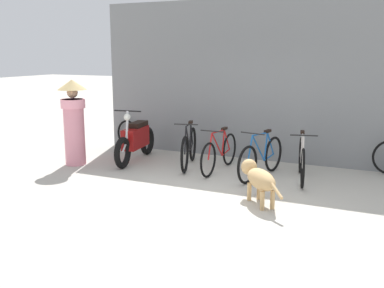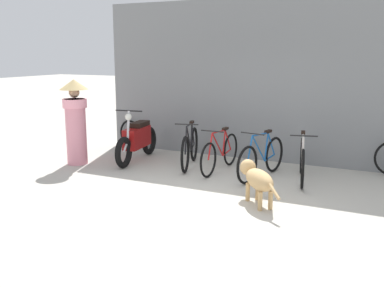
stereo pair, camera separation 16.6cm
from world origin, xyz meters
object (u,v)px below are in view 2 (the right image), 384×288
bicycle_1 (220,153)px  motorcycle (137,140)px  bicycle_0 (190,148)px  person_in_robes (75,118)px  bicycle_3 (302,161)px  spare_tire_right (130,134)px  bicycle_2 (261,158)px  stray_dog (257,178)px

bicycle_1 → motorcycle: motorcycle is taller
bicycle_0 → bicycle_1: 0.69m
bicycle_0 → person_in_robes: person_in_robes is taller
bicycle_1 → motorcycle: 1.91m
person_in_robes → bicycle_3: bearing=165.8°
person_in_robes → bicycle_1: bearing=170.6°
bicycle_3 → spare_tire_right: (-4.37, 1.04, -0.03)m
bicycle_1 → motorcycle: bearing=-88.3°
bicycle_2 → stray_dog: (0.37, -1.42, 0.03)m
bicycle_2 → person_in_robes: size_ratio=0.97×
bicycle_1 → bicycle_0: bearing=-93.9°
bicycle_2 → person_in_robes: (-3.75, -0.66, 0.59)m
bicycle_0 → motorcycle: 1.22m
spare_tire_right → bicycle_1: bearing=-20.8°
person_in_robes → spare_tire_right: 1.93m
bicycle_1 → person_in_robes: size_ratio=0.98×
bicycle_2 → spare_tire_right: (-3.65, 1.16, -0.03)m
stray_dog → motorcycle: bearing=22.2°
motorcycle → spare_tire_right: size_ratio=2.82×
bicycle_2 → motorcycle: 2.78m
motorcycle → bicycle_1: bearing=81.8°
motorcycle → spare_tire_right: 1.38m
stray_dog → person_in_robes: bearing=37.6°
stray_dog → person_in_robes: person_in_robes is taller
bicycle_3 → person_in_robes: person_in_robes is taller
person_in_robes → spare_tire_right: (0.10, 1.82, -0.62)m
bicycle_0 → bicycle_3: 2.27m
bicycle_0 → stray_dog: (1.93, -1.60, 0.02)m
motorcycle → stray_dog: bearing=56.0°
bicycle_1 → person_in_robes: bearing=-73.4°
motorcycle → stray_dog: motorcycle is taller
bicycle_1 → person_in_robes: person_in_robes is taller
bicycle_2 → bicycle_3: bicycle_3 is taller
bicycle_1 → bicycle_2: bicycle_2 is taller
bicycle_3 → spare_tire_right: size_ratio=2.46×
stray_dog → person_in_robes: size_ratio=0.59×
bicycle_1 → person_in_robes: (-2.89, -0.76, 0.61)m
bicycle_1 → bicycle_3: 1.58m
bicycle_3 → person_in_robes: size_ratio=0.96×
bicycle_3 → motorcycle: bearing=-103.1°
bicycle_1 → bicycle_3: bicycle_3 is taller
bicycle_3 → motorcycle: size_ratio=0.87×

